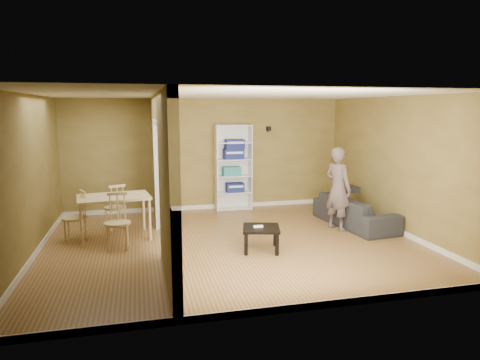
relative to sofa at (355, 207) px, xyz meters
name	(u,v)px	position (x,y,z in m)	size (l,w,h in m)	color
room_shell	(231,171)	(-2.70, -0.57, 0.91)	(6.50, 6.50, 6.50)	#9E6E3B
partition	(161,173)	(-3.90, -0.57, 0.91)	(0.22, 5.50, 2.60)	olive
wall_speaker	(269,129)	(-1.20, 2.12, 1.51)	(0.10, 0.10, 0.10)	black
sofa	(355,207)	(0.00, 0.00, 0.00)	(0.88, 2.04, 0.78)	#28282F
person	(338,181)	(-0.48, -0.17, 0.57)	(0.55, 0.70, 1.92)	slate
bookshelf	(233,167)	(-2.10, 2.04, 0.61)	(0.84, 0.37, 2.01)	white
paper_box_navy_a	(235,187)	(-2.06, 1.98, 0.14)	(0.41, 0.27, 0.21)	#1A1B47
paper_box_teal	(232,171)	(-2.14, 1.98, 0.53)	(0.41, 0.27, 0.21)	#0F5F46
paper_box_navy_b	(233,154)	(-2.10, 1.98, 0.94)	(0.46, 0.30, 0.24)	navy
paper_box_navy_c	(235,145)	(-2.07, 1.98, 1.15)	(0.44, 0.28, 0.22)	navy
coffee_table	(261,231)	(-2.30, -1.08, -0.05)	(0.61, 0.61, 0.40)	black
game_controller	(258,226)	(-2.35, -1.07, 0.03)	(0.16, 0.04, 0.03)	white
dining_table	(114,200)	(-4.73, 0.24, 0.32)	(1.27, 0.84, 0.79)	#D9B575
chair_left	(74,217)	(-5.42, 0.18, 0.07)	(0.42, 0.42, 0.92)	tan
chair_near	(117,222)	(-4.65, -0.42, 0.09)	(0.44, 0.44, 0.95)	#D9B48E
chair_far	(115,206)	(-4.75, 0.87, 0.07)	(0.42, 0.42, 0.92)	tan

